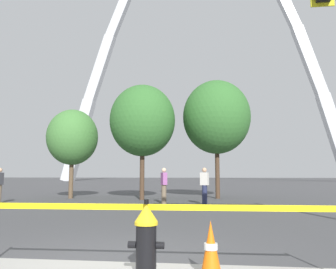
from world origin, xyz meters
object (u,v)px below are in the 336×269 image
at_px(traffic_cone_by_hydrant, 211,251).
at_px(pedestrian_standing_center, 164,185).
at_px(pedestrian_walking_left, 205,186).
at_px(monument_arch, 201,55).
at_px(fire_hydrant, 146,241).

bearing_deg(traffic_cone_by_hydrant, pedestrian_standing_center, 100.62).
bearing_deg(pedestrian_walking_left, traffic_cone_by_hydrant, -88.74).
bearing_deg(monument_arch, fire_hydrant, -89.42).
height_order(fire_hydrant, pedestrian_walking_left, pedestrian_walking_left).
distance_m(fire_hydrant, pedestrian_standing_center, 10.94).
relative_size(fire_hydrant, monument_arch, 0.02).
height_order(fire_hydrant, traffic_cone_by_hydrant, fire_hydrant).
relative_size(fire_hydrant, traffic_cone_by_hydrant, 1.36).
bearing_deg(pedestrian_walking_left, monument_arch, 91.38).
height_order(traffic_cone_by_hydrant, pedestrian_walking_left, pedestrian_walking_left).
bearing_deg(pedestrian_standing_center, pedestrian_walking_left, -9.99).
relative_size(traffic_cone_by_hydrant, pedestrian_standing_center, 0.46).
xyz_separation_m(monument_arch, pedestrian_standing_center, (-0.61, -49.09, -23.39)).
bearing_deg(fire_hydrant, pedestrian_standing_center, 96.40).
bearing_deg(traffic_cone_by_hydrant, fire_hydrant, -176.94).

